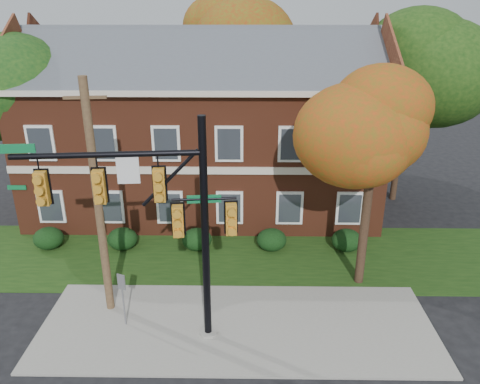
{
  "coord_description": "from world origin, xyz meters",
  "views": [
    {
      "loc": [
        0.3,
        -12.74,
        10.77
      ],
      "look_at": [
        0.07,
        3.0,
        4.42
      ],
      "focal_mm": 35.0,
      "sensor_mm": 36.0,
      "label": 1
    }
  ],
  "objects_px": {
    "tree_left_rear": "(8,91)",
    "traffic_signal": "(159,211)",
    "hedge_far_left": "(49,238)",
    "hedge_right": "(272,240)",
    "hedge_far_right": "(347,240)",
    "tree_right_rear": "(418,58)",
    "apartment_building": "(204,120)",
    "utility_pole": "(98,202)",
    "tree_far_rear": "(233,35)",
    "hedge_left": "(123,239)",
    "tree_near_right": "(383,126)",
    "sign_post": "(122,292)",
    "hedge_center": "(197,239)"
  },
  "relations": [
    {
      "from": "tree_near_right",
      "to": "hedge_left",
      "type": "bearing_deg",
      "value": 165.19
    },
    {
      "from": "apartment_building",
      "to": "traffic_signal",
      "type": "height_order",
      "value": "apartment_building"
    },
    {
      "from": "tree_near_right",
      "to": "tree_left_rear",
      "type": "relative_size",
      "value": 0.97
    },
    {
      "from": "tree_near_right",
      "to": "tree_left_rear",
      "type": "xyz_separation_m",
      "value": [
        -16.95,
        6.97,
        0.01
      ]
    },
    {
      "from": "hedge_far_right",
      "to": "traffic_signal",
      "type": "xyz_separation_m",
      "value": [
        -7.39,
        -6.31,
        4.31
      ]
    },
    {
      "from": "hedge_far_right",
      "to": "hedge_right",
      "type": "bearing_deg",
      "value": 180.0
    },
    {
      "from": "tree_left_rear",
      "to": "sign_post",
      "type": "distance_m",
      "value": 13.56
    },
    {
      "from": "hedge_right",
      "to": "tree_far_rear",
      "type": "distance_m",
      "value": 15.66
    },
    {
      "from": "hedge_right",
      "to": "apartment_building",
      "type": "bearing_deg",
      "value": 123.67
    },
    {
      "from": "tree_far_rear",
      "to": "traffic_signal",
      "type": "xyz_separation_m",
      "value": [
        -1.74,
        -19.4,
        -4.01
      ]
    },
    {
      "from": "tree_left_rear",
      "to": "utility_pole",
      "type": "xyz_separation_m",
      "value": [
        6.91,
        -8.84,
        -2.27
      ]
    },
    {
      "from": "hedge_right",
      "to": "tree_left_rear",
      "type": "height_order",
      "value": "tree_left_rear"
    },
    {
      "from": "hedge_far_right",
      "to": "tree_right_rear",
      "type": "relative_size",
      "value": 0.13
    },
    {
      "from": "tree_far_rear",
      "to": "tree_right_rear",
      "type": "bearing_deg",
      "value": -35.0
    },
    {
      "from": "hedge_far_left",
      "to": "hedge_center",
      "type": "xyz_separation_m",
      "value": [
        7.0,
        0.0,
        0.0
      ]
    },
    {
      "from": "utility_pole",
      "to": "hedge_left",
      "type": "bearing_deg",
      "value": 91.94
    },
    {
      "from": "tree_far_rear",
      "to": "utility_pole",
      "type": "relative_size",
      "value": 1.32
    },
    {
      "from": "hedge_left",
      "to": "tree_left_rear",
      "type": "height_order",
      "value": "tree_left_rear"
    },
    {
      "from": "hedge_far_left",
      "to": "hedge_right",
      "type": "bearing_deg",
      "value": 0.0
    },
    {
      "from": "hedge_left",
      "to": "traffic_signal",
      "type": "height_order",
      "value": "traffic_signal"
    },
    {
      "from": "utility_pole",
      "to": "tree_far_rear",
      "type": "bearing_deg",
      "value": 70.54
    },
    {
      "from": "apartment_building",
      "to": "hedge_right",
      "type": "bearing_deg",
      "value": -56.33
    },
    {
      "from": "hedge_left",
      "to": "tree_far_rear",
      "type": "distance_m",
      "value": 16.25
    },
    {
      "from": "apartment_building",
      "to": "tree_far_rear",
      "type": "xyz_separation_m",
      "value": [
        1.34,
        7.84,
        3.86
      ]
    },
    {
      "from": "tree_right_rear",
      "to": "tree_left_rear",
      "type": "bearing_deg",
      "value": -174.64
    },
    {
      "from": "apartment_building",
      "to": "utility_pole",
      "type": "xyz_separation_m",
      "value": [
        -2.82,
        -9.95,
        -0.58
      ]
    },
    {
      "from": "hedge_far_right",
      "to": "sign_post",
      "type": "distance_m",
      "value": 10.7
    },
    {
      "from": "hedge_left",
      "to": "hedge_far_right",
      "type": "relative_size",
      "value": 1.0
    },
    {
      "from": "hedge_far_right",
      "to": "utility_pole",
      "type": "xyz_separation_m",
      "value": [
        -9.82,
        -4.7,
        3.89
      ]
    },
    {
      "from": "apartment_building",
      "to": "hedge_far_left",
      "type": "height_order",
      "value": "apartment_building"
    },
    {
      "from": "hedge_center",
      "to": "hedge_far_left",
      "type": "bearing_deg",
      "value": 180.0
    },
    {
      "from": "traffic_signal",
      "to": "sign_post",
      "type": "bearing_deg",
      "value": 153.86
    },
    {
      "from": "hedge_far_left",
      "to": "hedge_far_right",
      "type": "distance_m",
      "value": 14.0
    },
    {
      "from": "tree_right_rear",
      "to": "tree_far_rear",
      "type": "height_order",
      "value": "tree_far_rear"
    },
    {
      "from": "hedge_far_left",
      "to": "tree_far_rear",
      "type": "relative_size",
      "value": 0.12
    },
    {
      "from": "utility_pole",
      "to": "apartment_building",
      "type": "bearing_deg",
      "value": 67.89
    },
    {
      "from": "hedge_right",
      "to": "tree_right_rear",
      "type": "relative_size",
      "value": 0.13
    },
    {
      "from": "tree_right_rear",
      "to": "utility_pole",
      "type": "bearing_deg",
      "value": -142.59
    },
    {
      "from": "apartment_building",
      "to": "tree_near_right",
      "type": "xyz_separation_m",
      "value": [
        7.22,
        -8.09,
        1.68
      ]
    },
    {
      "from": "tree_near_right",
      "to": "tree_far_rear",
      "type": "relative_size",
      "value": 0.74
    },
    {
      "from": "hedge_right",
      "to": "tree_far_rear",
      "type": "xyz_separation_m",
      "value": [
        -2.16,
        13.09,
        8.32
      ]
    },
    {
      "from": "tree_left_rear",
      "to": "traffic_signal",
      "type": "distance_m",
      "value": 14.13
    },
    {
      "from": "hedge_right",
      "to": "hedge_far_right",
      "type": "distance_m",
      "value": 3.5
    },
    {
      "from": "hedge_left",
      "to": "hedge_center",
      "type": "relative_size",
      "value": 1.0
    },
    {
      "from": "utility_pole",
      "to": "sign_post",
      "type": "bearing_deg",
      "value": -57.03
    },
    {
      "from": "hedge_left",
      "to": "tree_near_right",
      "type": "relative_size",
      "value": 0.16
    },
    {
      "from": "hedge_left",
      "to": "hedge_center",
      "type": "bearing_deg",
      "value": 0.0
    },
    {
      "from": "hedge_center",
      "to": "utility_pole",
      "type": "relative_size",
      "value": 0.16
    },
    {
      "from": "hedge_left",
      "to": "tree_right_rear",
      "type": "bearing_deg",
      "value": 22.42
    },
    {
      "from": "tree_left_rear",
      "to": "utility_pole",
      "type": "distance_m",
      "value": 11.45
    }
  ]
}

